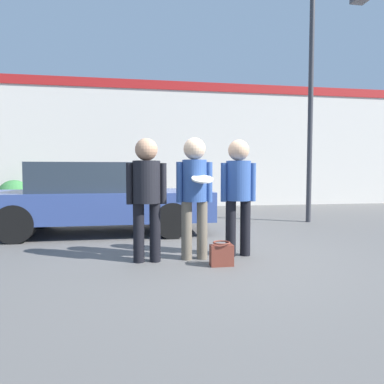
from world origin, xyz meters
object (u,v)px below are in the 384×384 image
(shrub, at_px, (14,196))
(street_lamp, at_px, (322,77))
(person_left, at_px, (147,188))
(person_right, at_px, (238,187))
(handbag, at_px, (222,254))
(parked_car_near, at_px, (99,198))
(person_middle_with_frisbee, at_px, (195,187))

(shrub, bearing_deg, street_lamp, -23.65)
(person_left, bearing_deg, person_right, 5.69)
(person_left, height_order, handbag, person_left)
(shrub, distance_m, handbag, 8.57)
(shrub, xyz_separation_m, handbag, (4.83, -7.07, -0.34))
(person_right, relative_size, parked_car_near, 0.39)
(person_left, bearing_deg, person_middle_with_frisbee, 3.24)
(person_middle_with_frisbee, distance_m, shrub, 8.08)
(person_left, height_order, shrub, person_left)
(parked_car_near, bearing_deg, person_left, -70.13)
(handbag, bearing_deg, person_right, 53.11)
(person_left, relative_size, handbag, 5.30)
(parked_car_near, xyz_separation_m, street_lamp, (5.17, 0.73, 2.80))
(street_lamp, height_order, shrub, street_lamp)
(person_left, bearing_deg, street_lamp, 36.02)
(person_left, xyz_separation_m, shrub, (-3.87, 6.71, -0.51))
(person_left, height_order, person_right, person_right)
(person_right, height_order, handbag, person_right)
(person_right, xyz_separation_m, handbag, (-0.37, -0.49, -0.85))
(person_middle_with_frisbee, xyz_separation_m, handbag, (0.29, -0.40, -0.86))
(person_right, distance_m, parked_car_near, 3.17)
(parked_car_near, relative_size, street_lamp, 0.77)
(person_left, distance_m, handbag, 1.33)
(person_right, relative_size, handbag, 5.33)
(street_lamp, bearing_deg, person_middle_with_frisbee, -139.67)
(person_right, distance_m, shrub, 8.40)
(person_middle_with_frisbee, bearing_deg, person_right, 8.12)
(street_lamp, xyz_separation_m, handbag, (-3.35, -3.49, -3.36))
(shrub, bearing_deg, person_left, -59.99)
(street_lamp, bearing_deg, person_right, -134.84)
(person_middle_with_frisbee, distance_m, parked_car_near, 2.83)
(person_middle_with_frisbee, height_order, shrub, person_middle_with_frisbee)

